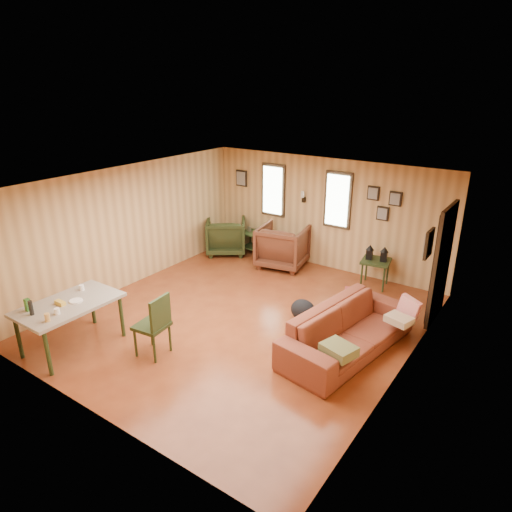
{
  "coord_description": "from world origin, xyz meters",
  "views": [
    {
      "loc": [
        4.19,
        -5.64,
        3.9
      ],
      "look_at": [
        0.0,
        0.4,
        1.05
      ],
      "focal_mm": 32.0,
      "sensor_mm": 36.0,
      "label": 1
    }
  ],
  "objects": [
    {
      "name": "sofa",
      "position": [
        1.91,
        0.11,
        0.47
      ],
      "size": [
        1.09,
        2.51,
        0.95
      ],
      "primitive_type": "imported",
      "rotation": [
        0.0,
        0.0,
        1.41
      ],
      "color": "brown",
      "rests_on": "ground"
    },
    {
      "name": "dining_table",
      "position": [
        -1.64,
        -2.22,
        0.69
      ],
      "size": [
        0.89,
        1.49,
        0.98
      ],
      "rotation": [
        0.0,
        0.0,
        -0.0
      ],
      "color": "gray",
      "rests_on": "ground"
    },
    {
      "name": "backpack",
      "position": [
        0.88,
        0.55,
        0.19
      ],
      "size": [
        0.47,
        0.37,
        0.39
      ],
      "rotation": [
        0.0,
        0.0,
        0.07
      ],
      "color": "black",
      "rests_on": "ground"
    },
    {
      "name": "dining_chair",
      "position": [
        -0.4,
        -1.63,
        0.56
      ],
      "size": [
        0.5,
        0.5,
        0.99
      ],
      "rotation": [
        0.0,
        0.0,
        0.11
      ],
      "color": "#252E15",
      "rests_on": "ground"
    },
    {
      "name": "end_table",
      "position": [
        -1.7,
        2.73,
        0.37
      ],
      "size": [
        0.52,
        0.48,
        0.65
      ],
      "rotation": [
        0.0,
        0.0,
        0.02
      ],
      "color": "#293A1A",
      "rests_on": "ground"
    },
    {
      "name": "recliner_brown",
      "position": [
        -0.71,
        2.46,
        0.51
      ],
      "size": [
        1.16,
        1.11,
        1.03
      ],
      "primitive_type": "imported",
      "rotation": [
        0.0,
        0.0,
        3.34
      ],
      "color": "#542A19",
      "rests_on": "ground"
    },
    {
      "name": "sofa_pillows",
      "position": [
        2.31,
        0.07,
        0.51
      ],
      "size": [
        0.91,
        1.92,
        0.39
      ],
      "rotation": [
        0.0,
        0.0,
        -0.29
      ],
      "color": "brown",
      "rests_on": "sofa"
    },
    {
      "name": "side_table",
      "position": [
        1.37,
        2.61,
        0.59
      ],
      "size": [
        0.62,
        0.62,
        0.86
      ],
      "rotation": [
        0.0,
        0.0,
        0.17
      ],
      "color": "#293A1A",
      "rests_on": "ground"
    },
    {
      "name": "recliner_green",
      "position": [
        -2.26,
        2.4,
        0.46
      ],
      "size": [
        1.22,
        1.21,
        0.92
      ],
      "primitive_type": "imported",
      "rotation": [
        0.0,
        0.0,
        -2.51
      ],
      "color": "#252E15",
      "rests_on": "ground"
    },
    {
      "name": "room",
      "position": [
        0.17,
        0.27,
        1.21
      ],
      "size": [
        5.54,
        6.04,
        2.44
      ],
      "color": "brown",
      "rests_on": "ground"
    },
    {
      "name": "cooler",
      "position": [
        1.36,
        1.65,
        0.14
      ],
      "size": [
        0.45,
        0.39,
        0.27
      ],
      "rotation": [
        0.0,
        0.0,
        0.35
      ],
      "color": "maroon",
      "rests_on": "ground"
    }
  ]
}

